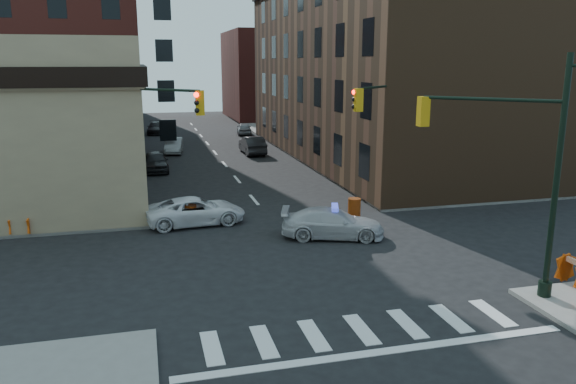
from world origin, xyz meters
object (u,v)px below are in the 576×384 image
barrel_bank (191,215)px  parked_car_enear (252,145)px  pedestrian_b (43,204)px  barrel_road (354,209)px  police_car (333,223)px  barricade_nw_a (81,208)px  pedestrian_a (138,207)px  parked_car_wnear (156,161)px  barricade_se_a (575,272)px  pickup (196,211)px  parked_car_wfar (174,146)px

barrel_bank → parked_car_enear: bearing=71.2°
pedestrian_b → barrel_road: bearing=-47.1°
police_car → barricade_nw_a: size_ratio=3.62×
pedestrian_b → barricade_nw_a: 1.80m
pedestrian_a → barricade_nw_a: size_ratio=1.31×
police_car → barrel_road: bearing=-21.9°
pedestrian_b → parked_car_wnear: bearing=30.9°
barrel_road → barricade_se_a: size_ratio=0.93×
parked_car_wnear → barrel_bank: parked_car_wnear is taller
police_car → pedestrian_b: pedestrian_b is taller
pickup → pedestrian_a: bearing=80.3°
pedestrian_b → barricade_nw_a: bearing=-34.3°
parked_car_wnear → pedestrian_b: pedestrian_b is taller
parked_car_wfar → barricade_nw_a: parked_car_wfar is taller
pedestrian_b → barricade_se_a: pedestrian_b is taller
pickup → parked_car_enear: 21.74m
pickup → pedestrian_b: size_ratio=2.96×
pedestrian_b → barricade_se_a: (19.58, -13.71, -0.36)m
pedestrian_a → parked_car_wfar: bearing=108.3°
pickup → parked_car_wfar: (0.23, 22.81, -0.02)m
pedestrian_a → pickup: bearing=21.7°
barrel_road → barrel_bank: barrel_road is taller
barrel_road → police_car: bearing=-129.3°
pedestrian_a → barricade_nw_a: (-2.81, 2.00, -0.36)m
barrel_road → barricade_se_a: 11.10m
parked_car_enear → parked_car_wfar: bearing=-19.2°
barrel_bank → pickup: bearing=37.2°
police_car → barricade_se_a: 10.05m
pedestrian_a → barrel_bank: (2.50, -0.40, -0.47)m
parked_car_enear → barricade_se_a: (5.41, -32.14, -0.16)m
pickup → parked_car_wfar: pickup is taller
pickup → barrel_bank: 0.37m
parked_car_enear → barricade_nw_a: parked_car_enear is taller
barrel_road → barricade_nw_a: barrel_road is taller
barricade_nw_a → barrel_bank: bearing=-13.6°
parked_car_enear → pedestrian_b: pedestrian_b is taller
pickup → parked_car_wfar: bearing=-6.1°
barricade_se_a → barrel_bank: bearing=46.6°
parked_car_wfar → barricade_nw_a: (-5.80, -20.61, -0.02)m
pedestrian_a → barricade_se_a: bearing=-12.1°
police_car → barrel_road: police_car is taller
pedestrian_b → barrel_road: pedestrian_b is taller
pedestrian_b → barricade_nw_a: (1.77, -0.01, -0.34)m
pedestrian_a → barrel_bank: 2.57m
barrel_road → pedestrian_a: bearing=171.9°
pedestrian_a → pedestrian_b: (-4.58, 2.01, -0.02)m
police_car → parked_car_wfar: police_car is taller
police_car → barricade_nw_a: bearing=79.8°
parked_car_enear → barricade_nw_a: bearing=55.1°
pedestrian_a → pedestrian_b: bearing=-177.8°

